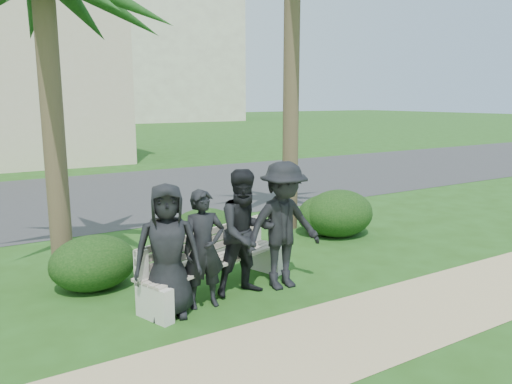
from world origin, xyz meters
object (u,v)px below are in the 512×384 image
man_c (246,233)px  man_d (283,226)px  man_b (204,249)px  park_bench (216,266)px  man_a (168,251)px

man_c → man_d: (0.56, -0.07, 0.04)m
man_b → man_d: size_ratio=0.85×
man_c → man_d: bearing=-4.1°
park_bench → man_c: man_c is taller
park_bench → man_d: size_ratio=1.41×
man_b → man_d: 1.24m
park_bench → man_d: bearing=-40.3°
man_d → man_a: bearing=-176.4°
man_d → man_b: bearing=-176.8°
man_b → man_c: size_ratio=0.88×
park_bench → man_c: 0.64m
man_d → man_c: bearing=175.2°
man_b → man_d: bearing=8.1°
park_bench → man_d: man_d is taller
man_a → man_c: 1.17m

